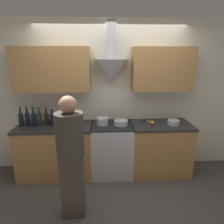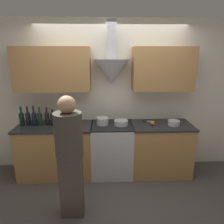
{
  "view_description": "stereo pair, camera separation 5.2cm",
  "coord_description": "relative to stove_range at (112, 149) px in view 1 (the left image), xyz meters",
  "views": [
    {
      "loc": [
        -0.15,
        -2.8,
        2.01
      ],
      "look_at": [
        0.0,
        0.24,
        1.15
      ],
      "focal_mm": 32.0,
      "sensor_mm": 36.0,
      "label": 1
    },
    {
      "loc": [
        -0.1,
        -2.8,
        2.01
      ],
      "look_at": [
        0.0,
        0.24,
        1.15
      ],
      "focal_mm": 32.0,
      "sensor_mm": 36.0,
      "label": 2
    }
  ],
  "objects": [
    {
      "name": "wine_bottle_5",
      "position": [
        -0.97,
        0.02,
        0.57
      ],
      "size": [
        0.08,
        0.08,
        0.31
      ],
      "color": "black",
      "rests_on": "counter_left"
    },
    {
      "name": "wine_bottle_1",
      "position": [
        -1.38,
        0.03,
        0.58
      ],
      "size": [
        0.08,
        0.08,
        0.32
      ],
      "color": "black",
      "rests_on": "counter_left"
    },
    {
      "name": "wine_bottle_0",
      "position": [
        -1.48,
        0.02,
        0.57
      ],
      "size": [
        0.08,
        0.08,
        0.33
      ],
      "color": "black",
      "rests_on": "counter_left"
    },
    {
      "name": "chefs_knife",
      "position": [
        0.65,
        0.15,
        0.45
      ],
      "size": [
        0.21,
        0.09,
        0.01
      ],
      "rotation": [
        0.0,
        0.0,
        -0.32
      ],
      "color": "silver",
      "rests_on": "counter_right"
    },
    {
      "name": "counter_right",
      "position": [
        0.84,
        -0.0,
        -0.0
      ],
      "size": [
        1.02,
        0.62,
        0.9
      ],
      "color": "#B27F47",
      "rests_on": "ground_plane"
    },
    {
      "name": "stove_range",
      "position": [
        0.0,
        0.0,
        0.0
      ],
      "size": [
        0.68,
        0.6,
        0.9
      ],
      "color": "silver",
      "rests_on": "ground_plane"
    },
    {
      "name": "wine_bottle_3",
      "position": [
        -1.18,
        0.01,
        0.58
      ],
      "size": [
        0.08,
        0.08,
        0.34
      ],
      "color": "black",
      "rests_on": "counter_left"
    },
    {
      "name": "mixing_bowl",
      "position": [
        0.15,
        -0.02,
        0.49
      ],
      "size": [
        0.23,
        0.23,
        0.08
      ],
      "color": "silver",
      "rests_on": "stove_range"
    },
    {
      "name": "orange_fruit",
      "position": [
        0.68,
        -0.04,
        0.48
      ],
      "size": [
        0.07,
        0.07,
        0.07
      ],
      "color": "orange",
      "rests_on": "counter_right"
    },
    {
      "name": "counter_left",
      "position": [
        -0.95,
        -0.0,
        -0.0
      ],
      "size": [
        1.24,
        0.62,
        0.9
      ],
      "color": "#B27F47",
      "rests_on": "ground_plane"
    },
    {
      "name": "saucepan",
      "position": [
        1.03,
        -0.06,
        0.49
      ],
      "size": [
        0.2,
        0.2,
        0.08
      ],
      "color": "silver",
      "rests_on": "counter_right"
    },
    {
      "name": "person_foreground_left",
      "position": [
        -0.54,
        -0.95,
        0.42
      ],
      "size": [
        0.33,
        0.33,
        1.58
      ],
      "color": "#473D33",
      "rests_on": "ground_plane"
    },
    {
      "name": "wall_back",
      "position": [
        -0.04,
        0.27,
        1.01
      ],
      "size": [
        8.4,
        0.58,
        2.6
      ],
      "color": "silver",
      "rests_on": "ground_plane"
    },
    {
      "name": "ground_plane",
      "position": [
        0.0,
        -0.35,
        -0.45
      ],
      "size": [
        12.0,
        12.0,
        0.0
      ],
      "primitive_type": "plane",
      "color": "#4C4744"
    },
    {
      "name": "wine_bottle_4",
      "position": [
        -1.07,
        0.03,
        0.57
      ],
      "size": [
        0.08,
        0.08,
        0.31
      ],
      "color": "black",
      "rests_on": "counter_left"
    },
    {
      "name": "stock_pot",
      "position": [
        -0.15,
        0.02,
        0.51
      ],
      "size": [
        0.2,
        0.2,
        0.12
      ],
      "color": "silver",
      "rests_on": "stove_range"
    },
    {
      "name": "wine_bottle_2",
      "position": [
        -1.27,
        0.01,
        0.58
      ],
      "size": [
        0.08,
        0.08,
        0.34
      ],
      "color": "black",
      "rests_on": "counter_left"
    }
  ]
}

